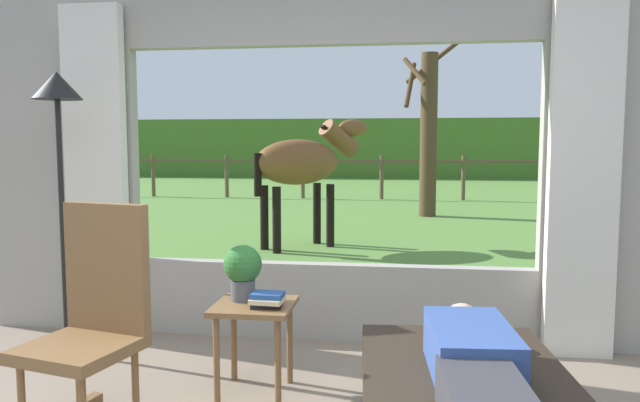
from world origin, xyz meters
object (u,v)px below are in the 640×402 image
at_px(rocking_chair, 93,322).
at_px(potted_plant, 243,269).
at_px(side_table, 254,320).
at_px(pasture_tree, 428,130).
at_px(book_stack, 267,300).
at_px(horse, 303,163).
at_px(reclining_person, 476,369).
at_px(floor_lamp_left, 59,128).

bearing_deg(rocking_chair, potted_plant, 58.08).
xyz_separation_m(side_table, pasture_tree, (1.29, 8.49, 1.25)).
distance_m(rocking_chair, book_stack, 0.90).
height_order(potted_plant, horse, horse).
xyz_separation_m(book_stack, horse, (-0.59, 4.74, 0.60)).
distance_m(side_table, potted_plant, 0.29).
relative_size(rocking_chair, book_stack, 5.80).
bearing_deg(reclining_person, rocking_chair, 165.72).
bearing_deg(horse, rocking_chair, -44.45).
height_order(side_table, book_stack, book_stack).
xyz_separation_m(side_table, horse, (-0.50, 4.68, 0.73)).
relative_size(floor_lamp_left, horse, 1.09).
height_order(side_table, horse, horse).
distance_m(book_stack, horse, 4.81).
xyz_separation_m(book_stack, floor_lamp_left, (-1.50, 0.51, 0.96)).
bearing_deg(book_stack, potted_plant, 144.84).
bearing_deg(rocking_chair, side_table, 51.47).
distance_m(side_table, pasture_tree, 8.68).
height_order(book_stack, pasture_tree, pasture_tree).
distance_m(rocking_chair, side_table, 0.87).
height_order(floor_lamp_left, pasture_tree, pasture_tree).
bearing_deg(floor_lamp_left, potted_plant, -16.39).
distance_m(side_table, horse, 4.76).
xyz_separation_m(potted_plant, horse, (-0.42, 4.62, 0.45)).
bearing_deg(potted_plant, rocking_chair, -135.52).
bearing_deg(pasture_tree, book_stack, -98.00).
relative_size(reclining_person, pasture_tree, 0.41).
xyz_separation_m(side_table, book_stack, (0.09, -0.06, 0.13)).
bearing_deg(pasture_tree, reclining_person, -91.04).
relative_size(reclining_person, floor_lamp_left, 0.76).
height_order(book_stack, horse, horse).
xyz_separation_m(rocking_chair, pasture_tree, (1.97, 9.02, 1.13)).
bearing_deg(reclining_person, side_table, 138.67).
xyz_separation_m(potted_plant, pasture_tree, (1.37, 8.43, 0.97)).
xyz_separation_m(reclining_person, floor_lamp_left, (-2.53, 1.30, 1.00)).
xyz_separation_m(side_table, floor_lamp_left, (-1.41, 0.45, 1.09)).
bearing_deg(horse, potted_plant, -37.30).
bearing_deg(floor_lamp_left, rocking_chair, -53.16).
height_order(rocking_chair, potted_plant, rocking_chair).
bearing_deg(pasture_tree, rocking_chair, -102.31).
height_order(book_stack, floor_lamp_left, floor_lamp_left).
relative_size(potted_plant, horse, 0.18).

